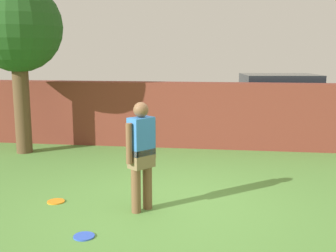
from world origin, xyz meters
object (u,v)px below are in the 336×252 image
at_px(person, 141,152).
at_px(frisbee_orange, 56,202).
at_px(tree, 17,30).
at_px(frisbee_blue, 84,236).
at_px(car, 279,105).

distance_m(person, frisbee_orange, 1.67).
distance_m(tree, frisbee_orange, 4.64).
relative_size(tree, frisbee_blue, 14.37).
bearing_deg(frisbee_blue, person, 61.34).
distance_m(tree, frisbee_blue, 5.84).
bearing_deg(person, frisbee_blue, -170.75).
distance_m(person, frisbee_blue, 1.45).
bearing_deg(car, frisbee_orange, -132.50).
xyz_separation_m(frisbee_orange, frisbee_blue, (0.86, -1.15, 0.00)).
height_order(tree, car, tree).
relative_size(tree, car, 0.88).
distance_m(car, frisbee_blue, 7.82).
xyz_separation_m(car, frisbee_orange, (-4.04, -5.94, -0.85)).
height_order(person, frisbee_blue, person).
relative_size(person, frisbee_orange, 6.00).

